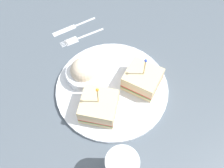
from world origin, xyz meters
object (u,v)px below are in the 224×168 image
(coleslaw_bowl, at_px, (83,72))
(plate, at_px, (112,89))
(sandwich_half_front, at_px, (142,79))
(sandwich_half_back, at_px, (99,107))
(fork, at_px, (77,39))
(knife, at_px, (72,27))

(coleslaw_bowl, bearing_deg, plate, 35.25)
(sandwich_half_front, xyz_separation_m, coleslaw_bowl, (-0.09, -0.11, -0.00))
(sandwich_half_back, distance_m, coleslaw_bowl, 0.10)
(sandwich_half_back, distance_m, fork, 0.24)
(sandwich_half_front, bearing_deg, fork, -162.38)
(sandwich_half_front, bearing_deg, knife, -166.33)
(fork, xyz_separation_m, knife, (-0.05, 0.01, 0.00))
(fork, distance_m, knife, 0.05)
(sandwich_half_front, xyz_separation_m, sandwich_half_back, (0.01, -0.13, 0.00))
(sandwich_half_front, xyz_separation_m, fork, (-0.22, -0.07, -0.03))
(sandwich_half_front, distance_m, fork, 0.23)
(knife, bearing_deg, plate, -1.07)
(plate, height_order, sandwich_half_back, sandwich_half_back)
(sandwich_half_back, xyz_separation_m, knife, (-0.28, 0.06, -0.03))
(sandwich_half_back, relative_size, coleslaw_bowl, 1.28)
(plate, height_order, sandwich_half_front, sandwich_half_front)
(sandwich_half_front, relative_size, knife, 0.81)
(sandwich_half_front, bearing_deg, coleslaw_bowl, -128.96)
(sandwich_half_front, height_order, sandwich_half_back, same)
(coleslaw_bowl, relative_size, knife, 0.65)
(plate, bearing_deg, sandwich_half_front, 67.42)
(fork, bearing_deg, sandwich_half_back, -14.06)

